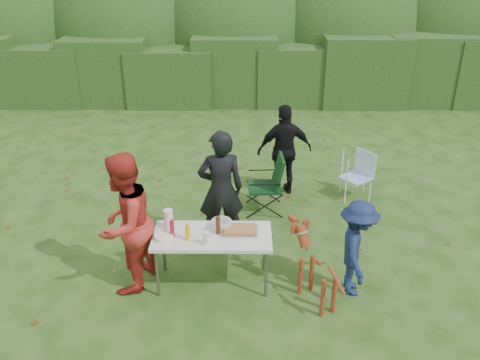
{
  "coord_description": "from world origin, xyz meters",
  "views": [
    {
      "loc": [
        0.27,
        -5.51,
        4.17
      ],
      "look_at": [
        0.21,
        1.0,
        1.0
      ],
      "focal_mm": 38.0,
      "sensor_mm": 36.0,
      "label": 1
    }
  ],
  "objects_px": {
    "person_red_jacket": "(125,224)",
    "child": "(357,248)",
    "mustard_bottle": "(188,233)",
    "ketchup_bottle": "(172,229)",
    "person_black_puffy": "(285,150)",
    "beer_bottle": "(218,225)",
    "dog": "(318,272)",
    "person_cook": "(221,190)",
    "folding_table": "(212,238)",
    "lawn_chair": "(356,176)",
    "camping_chair": "(264,184)",
    "paper_towel_roll": "(168,219)"
  },
  "relations": [
    {
      "from": "camping_chair",
      "to": "ketchup_bottle",
      "type": "height_order",
      "value": "camping_chair"
    },
    {
      "from": "lawn_chair",
      "to": "mustard_bottle",
      "type": "xyz_separation_m",
      "value": [
        -2.62,
        -2.56,
        0.42
      ]
    },
    {
      "from": "folding_table",
      "to": "ketchup_bottle",
      "type": "bearing_deg",
      "value": -174.46
    },
    {
      "from": "folding_table",
      "to": "person_red_jacket",
      "type": "bearing_deg",
      "value": -176.97
    },
    {
      "from": "person_cook",
      "to": "dog",
      "type": "height_order",
      "value": "person_cook"
    },
    {
      "from": "folding_table",
      "to": "lawn_chair",
      "type": "relative_size",
      "value": 1.8
    },
    {
      "from": "mustard_bottle",
      "to": "ketchup_bottle",
      "type": "xyz_separation_m",
      "value": [
        -0.2,
        0.07,
        0.01
      ]
    },
    {
      "from": "dog",
      "to": "beer_bottle",
      "type": "bearing_deg",
      "value": 43.72
    },
    {
      "from": "dog",
      "to": "camping_chair",
      "type": "bearing_deg",
      "value": -13.83
    },
    {
      "from": "ketchup_bottle",
      "to": "person_red_jacket",
      "type": "bearing_deg",
      "value": -179.09
    },
    {
      "from": "child",
      "to": "ketchup_bottle",
      "type": "distance_m",
      "value": 2.31
    },
    {
      "from": "folding_table",
      "to": "person_black_puffy",
      "type": "relative_size",
      "value": 0.93
    },
    {
      "from": "beer_bottle",
      "to": "child",
      "type": "bearing_deg",
      "value": -5.89
    },
    {
      "from": "folding_table",
      "to": "camping_chair",
      "type": "bearing_deg",
      "value": 69.6
    },
    {
      "from": "person_black_puffy",
      "to": "mustard_bottle",
      "type": "relative_size",
      "value": 8.09
    },
    {
      "from": "folding_table",
      "to": "child",
      "type": "height_order",
      "value": "child"
    },
    {
      "from": "dog",
      "to": "camping_chair",
      "type": "height_order",
      "value": "camping_chair"
    },
    {
      "from": "beer_bottle",
      "to": "person_black_puffy",
      "type": "bearing_deg",
      "value": 68.55
    },
    {
      "from": "lawn_chair",
      "to": "paper_towel_roll",
      "type": "relative_size",
      "value": 3.2
    },
    {
      "from": "person_cook",
      "to": "person_red_jacket",
      "type": "relative_size",
      "value": 0.96
    },
    {
      "from": "camping_chair",
      "to": "ketchup_bottle",
      "type": "bearing_deg",
      "value": 55.55
    },
    {
      "from": "child",
      "to": "paper_towel_roll",
      "type": "bearing_deg",
      "value": 88.96
    },
    {
      "from": "lawn_chair",
      "to": "mustard_bottle",
      "type": "relative_size",
      "value": 4.16
    },
    {
      "from": "mustard_bottle",
      "to": "paper_towel_roll",
      "type": "xyz_separation_m",
      "value": [
        -0.28,
        0.28,
        0.03
      ]
    },
    {
      "from": "dog",
      "to": "ketchup_bottle",
      "type": "xyz_separation_m",
      "value": [
        -1.8,
        0.34,
        0.39
      ]
    },
    {
      "from": "person_cook",
      "to": "ketchup_bottle",
      "type": "bearing_deg",
      "value": 50.69
    },
    {
      "from": "person_cook",
      "to": "child",
      "type": "bearing_deg",
      "value": 137.53
    },
    {
      "from": "mustard_bottle",
      "to": "ketchup_bottle",
      "type": "relative_size",
      "value": 0.91
    },
    {
      "from": "folding_table",
      "to": "person_cook",
      "type": "bearing_deg",
      "value": 85.86
    },
    {
      "from": "camping_chair",
      "to": "beer_bottle",
      "type": "bearing_deg",
      "value": 68.13
    },
    {
      "from": "ketchup_bottle",
      "to": "person_cook",
      "type": "bearing_deg",
      "value": 60.68
    },
    {
      "from": "camping_chair",
      "to": "lawn_chair",
      "type": "height_order",
      "value": "camping_chair"
    },
    {
      "from": "person_red_jacket",
      "to": "child",
      "type": "relative_size",
      "value": 1.44
    },
    {
      "from": "camping_chair",
      "to": "beer_bottle",
      "type": "distance_m",
      "value": 2.08
    },
    {
      "from": "person_cook",
      "to": "dog",
      "type": "relative_size",
      "value": 1.86
    },
    {
      "from": "lawn_chair",
      "to": "dog",
      "type": "bearing_deg",
      "value": 31.33
    },
    {
      "from": "folding_table",
      "to": "person_red_jacket",
      "type": "height_order",
      "value": "person_red_jacket"
    },
    {
      "from": "person_red_jacket",
      "to": "mustard_bottle",
      "type": "relative_size",
      "value": 9.27
    },
    {
      "from": "folding_table",
      "to": "person_cook",
      "type": "distance_m",
      "value": 0.98
    },
    {
      "from": "dog",
      "to": "ketchup_bottle",
      "type": "relative_size",
      "value": 4.36
    },
    {
      "from": "person_red_jacket",
      "to": "dog",
      "type": "xyz_separation_m",
      "value": [
        2.38,
        -0.33,
        -0.47
      ]
    },
    {
      "from": "folding_table",
      "to": "person_cook",
      "type": "xyz_separation_m",
      "value": [
        0.07,
        0.95,
        0.21
      ]
    },
    {
      "from": "person_red_jacket",
      "to": "ketchup_bottle",
      "type": "height_order",
      "value": "person_red_jacket"
    },
    {
      "from": "folding_table",
      "to": "person_cook",
      "type": "relative_size",
      "value": 0.84
    },
    {
      "from": "dog",
      "to": "ketchup_bottle",
      "type": "distance_m",
      "value": 1.87
    },
    {
      "from": "person_cook",
      "to": "child",
      "type": "distance_m",
      "value": 2.07
    },
    {
      "from": "child",
      "to": "person_red_jacket",
      "type": "bearing_deg",
      "value": 94.67
    },
    {
      "from": "child",
      "to": "camping_chair",
      "type": "distance_m",
      "value": 2.38
    },
    {
      "from": "paper_towel_roll",
      "to": "mustard_bottle",
      "type": "bearing_deg",
      "value": -45.65
    },
    {
      "from": "person_black_puffy",
      "to": "beer_bottle",
      "type": "relative_size",
      "value": 6.74
    }
  ]
}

